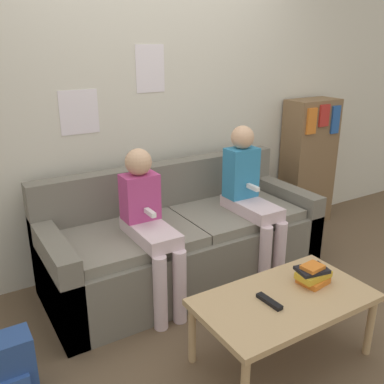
# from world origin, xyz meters

# --- Properties ---
(ground_plane) EXTENTS (10.00, 10.00, 0.00)m
(ground_plane) POSITION_xyz_m (0.00, 0.00, 0.00)
(ground_plane) COLOR brown
(wall_back) EXTENTS (8.00, 0.07, 2.60)m
(wall_back) POSITION_xyz_m (-0.00, 1.03, 1.30)
(wall_back) COLOR beige
(wall_back) RESTS_ON ground_plane
(couch) EXTENTS (2.07, 0.82, 0.85)m
(couch) POSITION_xyz_m (0.00, 0.52, 0.30)
(couch) COLOR #6B665B
(couch) RESTS_ON ground_plane
(coffee_table) EXTENTS (1.00, 0.56, 0.41)m
(coffee_table) POSITION_xyz_m (0.03, -0.55, 0.36)
(coffee_table) COLOR tan
(coffee_table) RESTS_ON ground_plane
(person_left) EXTENTS (0.24, 0.56, 1.09)m
(person_left) POSITION_xyz_m (-0.37, 0.32, 0.63)
(person_left) COLOR silver
(person_left) RESTS_ON ground_plane
(person_right) EXTENTS (0.24, 0.56, 1.16)m
(person_right) POSITION_xyz_m (0.48, 0.33, 0.65)
(person_right) COLOR silver
(person_right) RESTS_ON ground_plane
(tv_remote) EXTENTS (0.05, 0.17, 0.02)m
(tv_remote) POSITION_xyz_m (-0.08, -0.55, 0.42)
(tv_remote) COLOR black
(tv_remote) RESTS_ON coffee_table
(book_stack) EXTENTS (0.20, 0.17, 0.12)m
(book_stack) POSITION_xyz_m (0.27, -0.52, 0.46)
(book_stack) COLOR orange
(book_stack) RESTS_ON coffee_table
(bookshelf) EXTENTS (0.51, 0.29, 1.23)m
(bookshelf) POSITION_xyz_m (1.61, 0.84, 0.62)
(bookshelf) COLOR brown
(bookshelf) RESTS_ON ground_plane
(backpack) EXTENTS (0.29, 0.20, 0.36)m
(backpack) POSITION_xyz_m (-1.38, -0.05, 0.18)
(backpack) COLOR #284789
(backpack) RESTS_ON ground_plane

